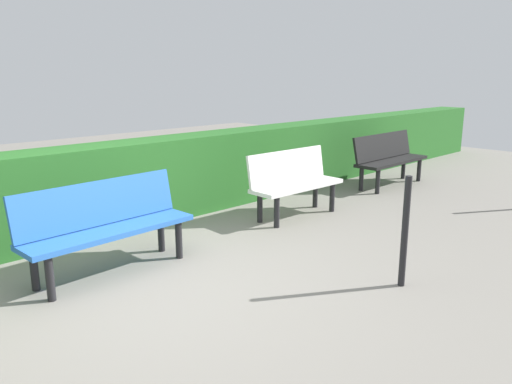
# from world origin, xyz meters

# --- Properties ---
(ground_plane) EXTENTS (20.82, 20.82, 0.00)m
(ground_plane) POSITION_xyz_m (0.00, 0.00, 0.00)
(ground_plane) COLOR gray
(bench_black) EXTENTS (1.63, 0.48, 0.86)m
(bench_black) POSITION_xyz_m (-5.14, -0.77, 0.48)
(bench_black) COLOR black
(bench_black) RESTS_ON ground_plane
(bench_white) EXTENTS (1.38, 0.49, 0.86)m
(bench_white) POSITION_xyz_m (-2.63, -0.65, 0.48)
(bench_white) COLOR white
(bench_white) RESTS_ON ground_plane
(bench_blue) EXTENTS (1.66, 0.54, 0.86)m
(bench_blue) POSITION_xyz_m (0.05, -0.62, 0.48)
(bench_blue) COLOR blue
(bench_blue) RESTS_ON ground_plane
(hedge_row) EXTENTS (16.82, 0.57, 1.03)m
(hedge_row) POSITION_xyz_m (-1.21, -1.80, 0.52)
(hedge_row) COLOR #266023
(hedge_row) RESTS_ON ground_plane
(railing_post_mid) EXTENTS (0.06, 0.06, 1.00)m
(railing_post_mid) POSITION_xyz_m (-1.66, 1.51, 0.50)
(railing_post_mid) COLOR black
(railing_post_mid) RESTS_ON ground_plane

